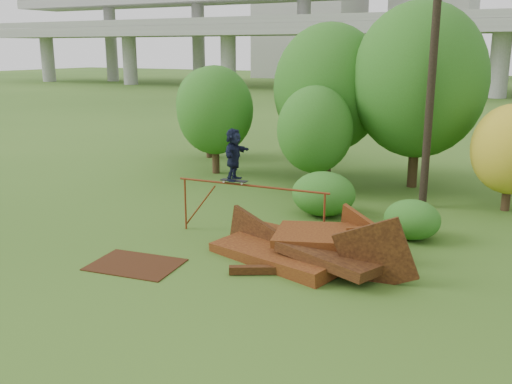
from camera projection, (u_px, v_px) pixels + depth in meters
The scene contains 17 objects.
ground at pixel (247, 273), 14.60m from camera, with size 240.00×240.00×0.00m, color #2D5116.
scrap_pile at pixel (305, 249), 15.34m from camera, with size 5.93×3.55×2.11m.
grind_rail at pixel (251, 196), 16.95m from camera, with size 4.85×0.41×1.67m.
skateboard at pixel (234, 181), 17.07m from camera, with size 0.85×0.28×0.09m.
skater at pixel (234, 154), 16.87m from camera, with size 1.45×0.46×1.56m, color black.
flat_plate at pixel (135, 265), 15.12m from camera, with size 2.31×1.65×0.03m, color #361B0B.
tree_0 at pixel (215, 110), 25.59m from camera, with size 3.46×3.46×4.88m.
tree_1 at pixel (329, 88), 24.52m from camera, with size 4.81×4.81×6.69m.
tree_2 at pixel (315, 130), 22.36m from camera, with size 2.99×2.99×4.21m.
tree_3 at pixel (419, 80), 22.63m from camera, with size 5.36×5.36×7.43m.
tree_4 at pixel (511, 149), 19.70m from camera, with size 2.73×2.73×3.77m.
tree_6 at pixel (208, 105), 29.38m from camera, with size 3.35×3.35×4.68m.
shrub_left at pixel (323, 194), 19.47m from camera, with size 2.20×2.03×1.52m, color #295316.
shrub_right at pixel (412, 220), 17.09m from camera, with size 1.70×1.55×1.20m, color #295316.
utility_pole at pixel (434, 49), 19.35m from camera, with size 1.40×0.28×10.95m.
freeway_overpass at pixel (508, 6), 65.98m from camera, with size 160.00×15.00×13.70m.
building_right at pixel (435, 2), 105.82m from camera, with size 14.00×14.00×28.00m, color #9E9E99.
Camera 1 is at (6.59, -11.95, 5.59)m, focal length 40.00 mm.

